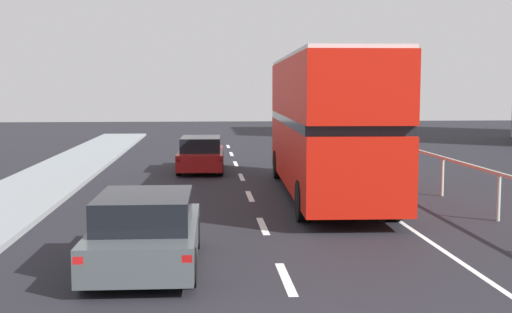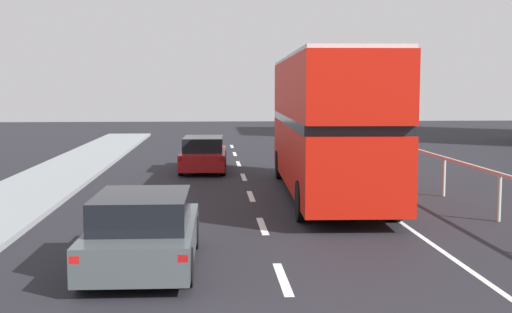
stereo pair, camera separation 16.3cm
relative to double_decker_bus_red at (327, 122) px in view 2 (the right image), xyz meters
The scene contains 5 objects.
lane_paint_markings 4.73m from the double_decker_bus_red, 92.80° to the right, with size 3.50×46.00×0.01m.
bridge_side_railing 5.54m from the double_decker_bus_red, 49.67° to the right, with size 0.10×42.00×1.19m.
double_decker_bus_red is the anchor object (origin of this frame).
hatchback_car_near 9.14m from the double_decker_bus_red, 121.26° to the right, with size 1.91×4.04×1.35m.
sedan_car_ahead 7.68m from the double_decker_bus_red, 119.78° to the left, with size 1.86×4.50×1.34m.
Camera 2 is at (-1.20, -6.42, 3.18)m, focal length 46.70 mm.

